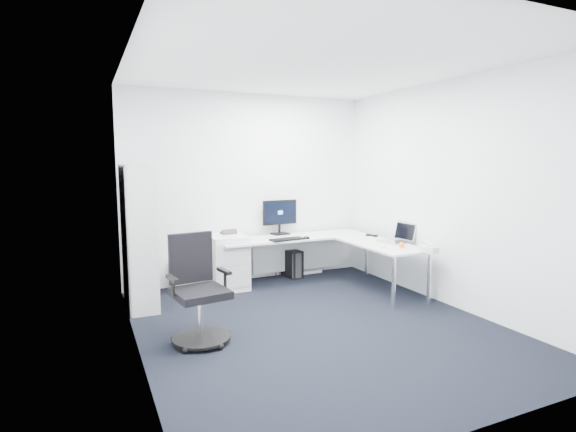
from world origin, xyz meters
name	(u,v)px	position (x,y,z in m)	size (l,w,h in m)	color
ground	(316,325)	(0.00, 0.00, 0.00)	(4.20, 4.20, 0.00)	black
ceiling	(318,64)	(0.00, 0.00, 2.70)	(4.20, 4.20, 0.00)	white
wall_back	(249,188)	(0.00, 2.10, 1.35)	(3.60, 0.02, 2.70)	white
wall_front	(480,226)	(0.00, -2.10, 1.35)	(3.60, 0.02, 2.70)	white
wall_left	(134,207)	(-1.80, 0.00, 1.35)	(0.02, 4.20, 2.70)	white
wall_right	(449,194)	(1.80, 0.00, 1.35)	(0.02, 4.20, 2.70)	white
l_desk	(304,263)	(0.55, 1.40, 0.33)	(2.25, 1.26, 0.66)	silver
drawer_pedestal	(227,262)	(-0.44, 1.77, 0.37)	(0.48, 0.60, 0.74)	silver
bookshelf	(138,236)	(-1.62, 1.45, 0.85)	(0.33, 0.85, 1.70)	#B2B4B4
task_chair	(200,290)	(-1.23, 0.05, 0.52)	(0.58, 0.58, 1.04)	black
black_pc_tower	(291,263)	(0.61, 1.97, 0.21)	(0.19, 0.42, 0.41)	black
beige_pc_tower	(178,276)	(-1.07, 1.96, 0.19)	(0.18, 0.40, 0.38)	beige
power_strip	(312,272)	(0.99, 1.99, 0.02)	(0.33, 0.06, 0.04)	silver
monitor	(280,217)	(0.44, 1.97, 0.92)	(0.55, 0.18, 0.53)	black
black_keyboard	(287,239)	(0.34, 1.49, 0.67)	(0.48, 0.17, 0.02)	black
mouse	(307,238)	(0.63, 1.47, 0.67)	(0.06, 0.09, 0.03)	black
desk_phone	(228,234)	(-0.38, 1.89, 0.73)	(0.20, 0.20, 0.14)	#2C2C2E
laptop	(393,233)	(1.53, 0.71, 0.79)	(0.38, 0.37, 0.27)	silver
white_keyboard	(373,245)	(1.20, 0.69, 0.66)	(0.11, 0.38, 0.01)	silver
headphones	(372,235)	(1.59, 1.26, 0.68)	(0.11, 0.17, 0.05)	black
orange_fruit	(402,245)	(1.43, 0.39, 0.69)	(0.07, 0.07, 0.07)	orange
tissue_box	(428,249)	(1.51, 0.00, 0.70)	(0.12, 0.23, 0.08)	silver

